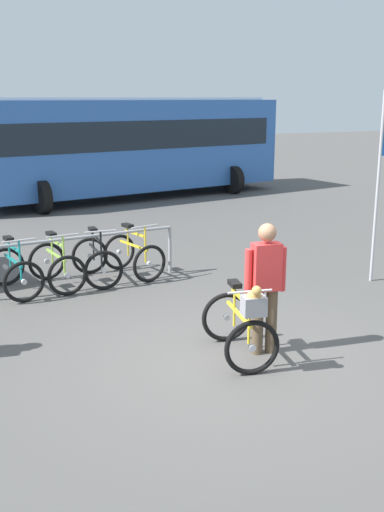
# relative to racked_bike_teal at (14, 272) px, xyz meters

# --- Properties ---
(ground_plane) EXTENTS (80.00, 80.00, 0.00)m
(ground_plane) POSITION_rel_racked_bike_teal_xyz_m (1.94, -3.73, -0.37)
(ground_plane) COLOR #514F4C
(bike_rack_rail) EXTENTS (3.20, 0.33, 0.88)m
(bike_rack_rail) POSITION_rel_racked_bike_teal_xyz_m (1.17, -0.08, 0.30)
(bike_rack_rail) COLOR #99999E
(bike_rack_rail) RESTS_ON ground
(racked_bike_teal) EXTENTS (0.80, 1.17, 0.97)m
(racked_bike_teal) POSITION_rel_racked_bike_teal_xyz_m (0.00, 0.00, 0.00)
(racked_bike_teal) COLOR black
(racked_bike_teal) RESTS_ON ground
(racked_bike_lime) EXTENTS (0.78, 1.16, 0.97)m
(racked_bike_lime) POSITION_rel_racked_bike_teal_xyz_m (0.70, 0.06, 0.00)
(racked_bike_lime) COLOR black
(racked_bike_lime) RESTS_ON ground
(racked_bike_black) EXTENTS (0.71, 1.15, 0.98)m
(racked_bike_black) POSITION_rel_racked_bike_teal_xyz_m (1.39, 0.12, 0.00)
(racked_bike_black) COLOR black
(racked_bike_black) RESTS_ON ground
(racked_bike_yellow) EXTENTS (0.88, 1.22, 0.97)m
(racked_bike_yellow) POSITION_rel_racked_bike_teal_xyz_m (2.09, 0.18, 0.00)
(racked_bike_yellow) COLOR black
(racked_bike_yellow) RESTS_ON ground
(featured_bicycle) EXTENTS (0.86, 1.25, 1.09)m
(featured_bicycle) POSITION_rel_racked_bike_teal_xyz_m (2.05, -3.80, 0.12)
(featured_bicycle) COLOR black
(featured_bicycle) RESTS_ON ground
(person_with_featured_bike) EXTENTS (0.52, 0.25, 1.64)m
(person_with_featured_bike) POSITION_rel_racked_bike_teal_xyz_m (2.43, -3.70, 0.54)
(person_with_featured_bike) COLOR brown
(person_with_featured_bike) RESTS_ON ground
(bus_distant) EXTENTS (10.27, 4.41, 3.08)m
(bus_distant) POSITION_rel_racked_bike_teal_xyz_m (4.85, 8.60, 1.37)
(bus_distant) COLOR #3366B7
(bus_distant) RESTS_ON ground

